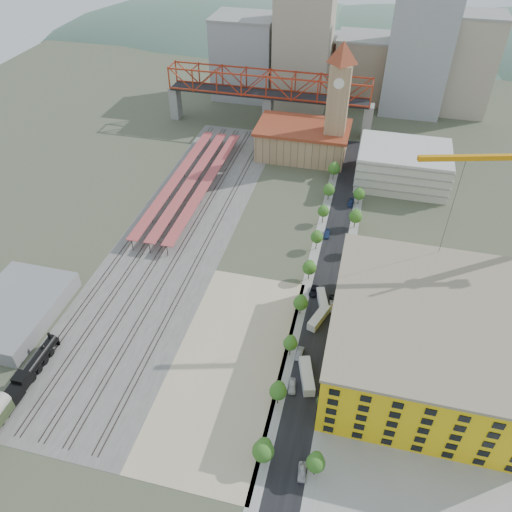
% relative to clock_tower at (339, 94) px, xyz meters
% --- Properties ---
extents(ground, '(400.00, 400.00, 0.00)m').
position_rel_clock_tower_xyz_m(ground, '(-8.00, -79.99, -28.70)').
color(ground, '#474C38').
rests_on(ground, ground).
extents(ballast_strip, '(36.00, 165.00, 0.06)m').
position_rel_clock_tower_xyz_m(ballast_strip, '(-44.00, -62.49, -28.67)').
color(ballast_strip, '#605E59').
rests_on(ballast_strip, ground).
extents(dirt_lot, '(28.00, 67.00, 0.06)m').
position_rel_clock_tower_xyz_m(dirt_lot, '(-12.00, -111.49, -28.67)').
color(dirt_lot, tan).
rests_on(dirt_lot, ground).
extents(street_asphalt, '(12.00, 170.00, 0.06)m').
position_rel_clock_tower_xyz_m(street_asphalt, '(8.00, -64.99, -28.67)').
color(street_asphalt, black).
rests_on(street_asphalt, ground).
extents(sidewalk_west, '(3.00, 170.00, 0.04)m').
position_rel_clock_tower_xyz_m(sidewalk_west, '(2.50, -64.99, -28.68)').
color(sidewalk_west, gray).
rests_on(sidewalk_west, ground).
extents(sidewalk_east, '(3.00, 170.00, 0.04)m').
position_rel_clock_tower_xyz_m(sidewalk_east, '(13.50, -64.99, -28.68)').
color(sidewalk_east, gray).
rests_on(sidewalk_east, ground).
extents(construction_pad, '(50.00, 90.00, 0.06)m').
position_rel_clock_tower_xyz_m(construction_pad, '(37.00, -99.99, -28.67)').
color(construction_pad, gray).
rests_on(construction_pad, ground).
extents(rail_tracks, '(26.56, 160.00, 0.18)m').
position_rel_clock_tower_xyz_m(rail_tracks, '(-45.80, -62.49, -28.55)').
color(rail_tracks, '#382B23').
rests_on(rail_tracks, ground).
extents(platform_canopies, '(16.00, 80.00, 4.12)m').
position_rel_clock_tower_xyz_m(platform_canopies, '(-49.00, -34.99, -24.70)').
color(platform_canopies, '#B44645').
rests_on(platform_canopies, ground).
extents(station_hall, '(38.00, 24.00, 13.10)m').
position_rel_clock_tower_xyz_m(station_hall, '(-13.00, 2.01, -22.03)').
color(station_hall, tan).
rests_on(station_hall, ground).
extents(clock_tower, '(12.00, 12.00, 52.00)m').
position_rel_clock_tower_xyz_m(clock_tower, '(0.00, 0.00, 0.00)').
color(clock_tower, tan).
rests_on(clock_tower, ground).
extents(parking_garage, '(34.00, 26.00, 14.00)m').
position_rel_clock_tower_xyz_m(parking_garage, '(28.00, -9.99, -21.70)').
color(parking_garage, silver).
rests_on(parking_garage, ground).
extents(truss_bridge, '(94.00, 9.60, 25.60)m').
position_rel_clock_tower_xyz_m(truss_bridge, '(-33.00, 25.01, -9.83)').
color(truss_bridge, gray).
rests_on(truss_bridge, ground).
extents(construction_building, '(44.60, 50.60, 18.80)m').
position_rel_clock_tower_xyz_m(construction_building, '(34.00, -99.99, -19.29)').
color(construction_building, '#EDAD13').
rests_on(construction_building, ground).
extents(warehouse, '(22.00, 32.00, 5.00)m').
position_rel_clock_tower_xyz_m(warehouse, '(-74.00, -109.99, -26.20)').
color(warehouse, gray).
rests_on(warehouse, ground).
extents(street_trees, '(15.40, 124.40, 8.00)m').
position_rel_clock_tower_xyz_m(street_trees, '(8.00, -74.99, -28.70)').
color(street_trees, '#38671F').
rests_on(street_trees, ground).
extents(skyline, '(133.00, 46.00, 60.00)m').
position_rel_clock_tower_xyz_m(skyline, '(-0.53, 62.32, -5.89)').
color(skyline, '#9EA0A3').
rests_on(skyline, ground).
extents(distant_hills, '(647.00, 264.00, 227.00)m').
position_rel_clock_tower_xyz_m(distant_hills, '(37.28, 180.01, -108.23)').
color(distant_hills, '#4C6B59').
rests_on(distant_hills, ground).
extents(locomotive, '(3.10, 23.91, 5.98)m').
position_rel_clock_tower_xyz_m(locomotive, '(-58.00, -126.74, -26.47)').
color(locomotive, black).
rests_on(locomotive, ground).
extents(site_trailer_a, '(5.56, 10.58, 2.80)m').
position_rel_clock_tower_xyz_m(site_trailer_a, '(8.00, -111.64, -27.30)').
color(site_trailer_a, silver).
rests_on(site_trailer_a, ground).
extents(site_trailer_b, '(4.87, 9.49, 2.51)m').
position_rel_clock_tower_xyz_m(site_trailer_b, '(8.00, -111.03, -27.44)').
color(site_trailer_b, silver).
rests_on(site_trailer_b, ground).
extents(site_trailer_c, '(5.40, 9.62, 2.55)m').
position_rel_clock_tower_xyz_m(site_trailer_c, '(8.00, -91.39, -27.42)').
color(site_trailer_c, silver).
rests_on(site_trailer_c, ground).
extents(site_trailer_d, '(4.63, 8.85, 2.34)m').
position_rel_clock_tower_xyz_m(site_trailer_d, '(8.00, -84.23, -27.53)').
color(site_trailer_d, silver).
rests_on(site_trailer_d, ground).
extents(car_0, '(2.53, 4.88, 1.59)m').
position_rel_clock_tower_xyz_m(car_0, '(5.00, -114.95, -27.90)').
color(car_0, silver).
rests_on(car_0, ground).
extents(car_1, '(1.82, 4.55, 1.47)m').
position_rel_clock_tower_xyz_m(car_1, '(5.00, -104.65, -27.96)').
color(car_1, gray).
rests_on(car_1, ground).
extents(car_2, '(2.67, 5.08, 1.36)m').
position_rel_clock_tower_xyz_m(car_2, '(5.00, -80.53, -28.01)').
color(car_2, black).
rests_on(car_2, ground).
extents(car_3, '(2.13, 4.77, 1.36)m').
position_rel_clock_tower_xyz_m(car_3, '(5.00, -52.00, -28.02)').
color(car_3, navy).
rests_on(car_3, ground).
extents(car_4, '(2.26, 4.64, 1.52)m').
position_rel_clock_tower_xyz_m(car_4, '(11.00, -135.53, -27.93)').
color(car_4, silver).
rests_on(car_4, ground).
extents(car_5, '(1.98, 4.66, 1.50)m').
position_rel_clock_tower_xyz_m(car_5, '(11.00, -85.64, -27.95)').
color(car_5, gray).
rests_on(car_5, ground).
extents(car_6, '(2.82, 4.96, 1.30)m').
position_rel_clock_tower_xyz_m(car_6, '(11.00, -83.24, -28.04)').
color(car_6, black).
rests_on(car_6, ground).
extents(car_7, '(2.31, 5.03, 1.42)m').
position_rel_clock_tower_xyz_m(car_7, '(11.00, -30.97, -27.98)').
color(car_7, navy).
rests_on(car_7, ground).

